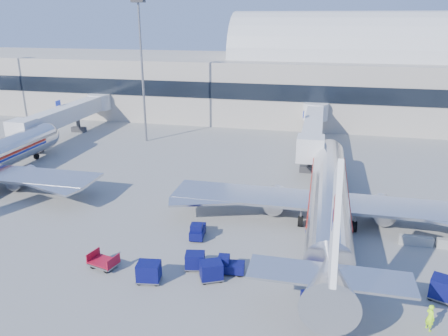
% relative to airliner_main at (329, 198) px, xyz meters
% --- Properties ---
extents(ground, '(260.00, 260.00, 0.00)m').
position_rel_airliner_main_xyz_m(ground, '(-10.00, -4.51, -2.93)').
color(ground, gray).
rests_on(ground, ground).
extents(terminal, '(170.00, 28.15, 21.00)m').
position_rel_airliner_main_xyz_m(terminal, '(-23.60, 51.46, 4.60)').
color(terminal, '#B2AA9E').
rests_on(terminal, ground).
extents(airliner_main, '(32.00, 37.26, 12.07)m').
position_rel_airliner_main_xyz_m(airliner_main, '(0.00, 0.00, 0.00)').
color(airliner_main, silver).
rests_on(airliner_main, ground).
extents(jetbridge_near, '(4.40, 27.50, 6.25)m').
position_rel_airliner_main_xyz_m(jetbridge_near, '(-2.40, 26.30, 1.00)').
color(jetbridge_near, silver).
rests_on(jetbridge_near, ground).
extents(jetbridge_mid, '(4.40, 27.50, 6.25)m').
position_rel_airliner_main_xyz_m(jetbridge_mid, '(-44.40, 26.30, 1.00)').
color(jetbridge_mid, silver).
rests_on(jetbridge_mid, ground).
extents(mast_west, '(2.00, 1.20, 22.60)m').
position_rel_airliner_main_xyz_m(mast_west, '(-30.00, 25.49, 11.87)').
color(mast_west, slate).
rests_on(mast_west, ground).
extents(barrier_near, '(3.00, 0.55, 0.90)m').
position_rel_airliner_main_xyz_m(barrier_near, '(8.00, -2.51, -2.48)').
color(barrier_near, '#9E9E96').
rests_on(barrier_near, ground).
extents(tug_lead, '(2.45, 1.39, 1.53)m').
position_rel_airliner_main_xyz_m(tug_lead, '(-7.84, -10.84, -2.23)').
color(tug_lead, '#090B48').
rests_on(tug_lead, ground).
extents(tug_right, '(2.19, 2.05, 1.31)m').
position_rel_airliner_main_xyz_m(tug_right, '(-0.70, -7.90, -2.33)').
color(tug_right, '#090B48').
rests_on(tug_right, ground).
extents(tug_left, '(1.53, 2.64, 1.64)m').
position_rel_airliner_main_xyz_m(tug_left, '(-12.03, -5.61, -2.18)').
color(tug_left, '#090B48').
rests_on(tug_left, ground).
extents(cart_train_a, '(2.23, 2.03, 1.60)m').
position_rel_airliner_main_xyz_m(cart_train_a, '(-8.98, -12.14, -2.07)').
color(cart_train_a, '#090B48').
rests_on(cart_train_a, ground).
extents(cart_train_b, '(1.87, 1.56, 1.47)m').
position_rel_airliner_main_xyz_m(cart_train_b, '(-10.70, -10.89, -2.14)').
color(cart_train_b, '#090B48').
rests_on(cart_train_b, ground).
extents(cart_train_c, '(2.08, 1.70, 1.67)m').
position_rel_airliner_main_xyz_m(cart_train_c, '(-13.75, -13.46, -2.03)').
color(cart_train_c, '#090B48').
rests_on(cart_train_c, ground).
extents(cart_solo_near, '(2.28, 2.00, 1.69)m').
position_rel_airliner_main_xyz_m(cart_solo_near, '(-0.78, -14.75, -2.03)').
color(cart_solo_near, '#090B48').
rests_on(cart_solo_near, ground).
extents(cart_solo_far, '(2.43, 2.17, 1.77)m').
position_rel_airliner_main_xyz_m(cart_solo_far, '(8.49, -10.83, -1.98)').
color(cart_solo_far, '#090B48').
rests_on(cart_solo_far, ground).
extents(cart_open_red, '(2.65, 2.16, 0.62)m').
position_rel_airliner_main_xyz_m(cart_open_red, '(-18.23, -12.36, -2.48)').
color(cart_open_red, slate).
rests_on(cart_open_red, ground).
extents(ramp_worker, '(0.75, 0.85, 1.95)m').
position_rel_airliner_main_xyz_m(ramp_worker, '(6.75, -14.59, -1.95)').
color(ramp_worker, '#A3FA1A').
rests_on(ramp_worker, ground).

